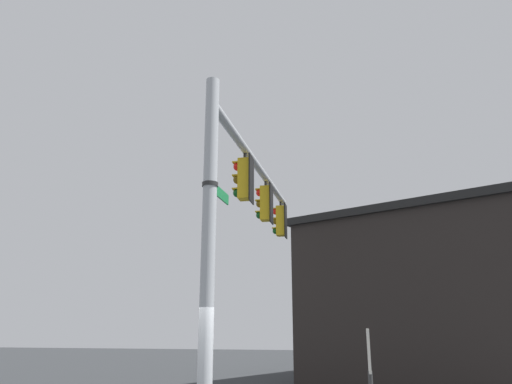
# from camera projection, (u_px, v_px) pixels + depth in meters

# --- Properties ---
(signal_pole) EXTENTS (0.27, 0.27, 7.09)m
(signal_pole) POSITION_uv_depth(u_px,v_px,m) (208.00, 250.00, 8.97)
(signal_pole) COLOR #ADB2B7
(signal_pole) RESTS_ON ground
(mast_arm) EXTENTS (8.24, 0.48, 0.21)m
(mast_arm) POSITION_uv_depth(u_px,v_px,m) (258.00, 167.00, 13.65)
(mast_arm) COLOR #ADB2B7
(traffic_light_nearest_pole) EXTENTS (0.54, 0.49, 1.31)m
(traffic_light_nearest_pole) POSITION_uv_depth(u_px,v_px,m) (244.00, 179.00, 12.08)
(traffic_light_nearest_pole) COLOR black
(traffic_light_mid_inner) EXTENTS (0.54, 0.49, 1.31)m
(traffic_light_mid_inner) POSITION_uv_depth(u_px,v_px,m) (265.00, 203.00, 14.45)
(traffic_light_mid_inner) COLOR black
(traffic_light_mid_outer) EXTENTS (0.54, 0.49, 1.31)m
(traffic_light_mid_outer) POSITION_uv_depth(u_px,v_px,m) (280.00, 221.00, 16.83)
(traffic_light_mid_outer) COLOR black
(street_name_sign) EXTENTS (1.39, 0.31, 0.22)m
(street_name_sign) POSITION_uv_depth(u_px,v_px,m) (215.00, 189.00, 9.63)
(street_name_sign) COLOR #147238
(storefront_building) EXTENTS (11.91, 12.34, 6.50)m
(storefront_building) POSITION_uv_depth(u_px,v_px,m) (444.00, 298.00, 19.21)
(storefront_building) COLOR #282321
(storefront_building) RESTS_ON ground
(historical_marker) EXTENTS (0.60, 0.08, 2.13)m
(historical_marker) POSITION_uv_depth(u_px,v_px,m) (370.00, 371.00, 8.53)
(historical_marker) COLOR #333333
(historical_marker) RESTS_ON ground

